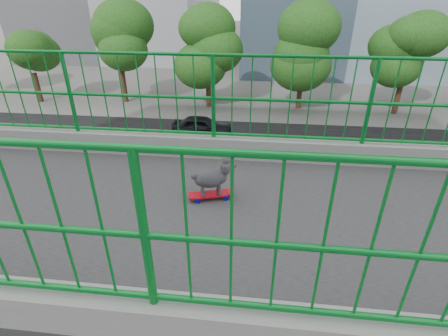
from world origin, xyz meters
TOP-DOWN VIEW (x-y plane):
  - road at (-13.00, 0.00)m, footprint 18.00×90.00m
  - footbridge at (0.00, 0.00)m, footprint 3.00×24.00m
  - railing at (0.00, 0.00)m, footprint 3.00×24.00m
  - street_trees at (-26.03, 1.06)m, footprint 5.30×60.40m
  - skateboard at (-0.30, 0.12)m, footprint 0.28×0.52m
  - poodle at (-0.30, 0.14)m, footprint 0.29×0.48m
  - car_1 at (-9.20, -11.15)m, footprint 1.55×4.45m
  - car_2 at (-12.40, -3.90)m, footprint 2.25×4.89m
  - car_3 at (-15.60, 7.06)m, footprint 1.98×4.86m
  - car_4 at (-18.80, -3.38)m, footprint 1.72×4.27m

SIDE VIEW (x-z plane):
  - road at x=-13.00m, z-range 0.00..0.02m
  - car_2 at x=-12.40m, z-range 0.00..1.36m
  - car_3 at x=-15.60m, z-range 0.00..1.41m
  - car_4 at x=-18.80m, z-range 0.00..1.46m
  - car_1 at x=-9.20m, z-range 0.00..1.47m
  - street_trees at x=-26.03m, z-range 1.09..8.35m
  - footbridge at x=0.00m, z-range 1.72..8.72m
  - skateboard at x=-0.30m, z-range 7.02..7.08m
  - railing at x=0.00m, z-range 6.50..7.92m
  - poodle at x=-0.30m, z-range 7.08..7.50m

